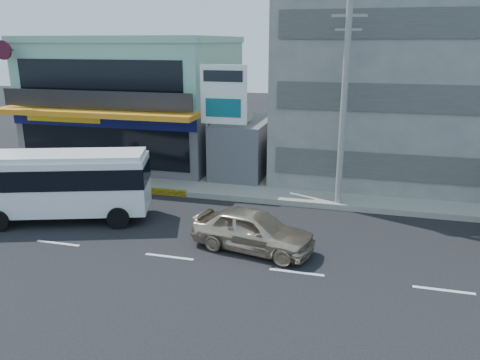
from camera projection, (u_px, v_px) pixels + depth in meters
name	position (u px, v px, depth m)	size (l,w,h in m)	color
ground	(169.00, 257.00, 18.27)	(120.00, 120.00, 0.00)	black
sidewalk	(321.00, 191.00, 25.80)	(70.00, 5.00, 0.30)	gray
shop_building	(139.00, 103.00, 32.01)	(12.40, 11.70, 8.00)	#4D4C52
concrete_building	(421.00, 60.00, 27.72)	(16.00, 12.00, 14.00)	gray
gap_structure	(245.00, 148.00, 28.89)	(3.00, 6.00, 3.50)	#4D4C52
satellite_dish	(241.00, 121.00, 27.44)	(1.50, 1.50, 0.15)	slate
billboard	(224.00, 102.00, 25.51)	(2.60, 0.18, 6.90)	gray
utility_pole_near	(344.00, 106.00, 22.18)	(1.60, 0.30, 10.00)	#999993
minibus	(63.00, 181.00, 21.52)	(8.10, 4.78, 3.23)	white
sedan	(253.00, 230.00, 18.68)	(2.00, 4.97, 1.69)	beige
motorcycle_rider	(128.00, 198.00, 23.06)	(1.64, 1.10, 1.99)	#5C160D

